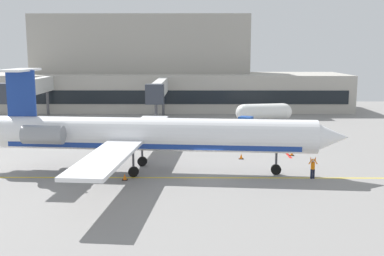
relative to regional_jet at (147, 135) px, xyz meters
name	(u,v)px	position (x,y,z in m)	size (l,w,h in m)	color
ground	(208,176)	(5.49, -1.42, -3.44)	(120.00, 120.00, 0.11)	gray
terminal_building	(152,72)	(-3.80, 47.62, 3.41)	(68.69, 16.65, 17.39)	#ADA89E
jet_bridge_west	(159,90)	(-1.05, 28.55, 1.62)	(2.40, 18.62, 6.40)	silver
jet_bridge_east	(27,89)	(-20.59, 27.73, 1.85)	(2.40, 20.23, 6.63)	silver
regional_jet	(147,135)	(0.00, 0.00, 0.00)	(34.76, 27.65, 9.19)	white
baggage_tug	(261,136)	(12.16, 13.22, -2.52)	(3.99, 3.73, 1.89)	#E5B20C
pushback_tractor	(241,126)	(10.36, 19.43, -2.36)	(4.42, 3.21, 2.30)	#1E4CB2
belt_loader	(195,137)	(4.27, 12.43, -2.52)	(3.32, 3.17, 1.93)	#19389E
fuel_tank	(264,112)	(14.73, 28.75, -1.79)	(8.65, 3.71, 2.90)	white
marshaller	(313,168)	(14.40, -2.26, -2.46)	(0.83, 0.34, 1.86)	#191E33
safety_cone_alpha	(241,157)	(9.00, 4.96, -3.15)	(0.47, 0.47, 0.55)	orange
safety_cone_bravo	(125,177)	(-1.61, -2.86, -3.15)	(0.47, 0.47, 0.55)	orange
safety_cone_charlie	(292,153)	(14.43, 6.53, -3.15)	(0.47, 0.47, 0.55)	orange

